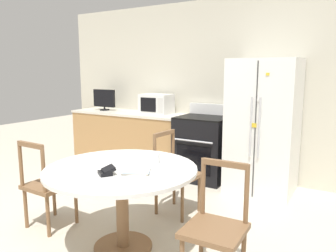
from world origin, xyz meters
TOP-DOWN VIEW (x-y plane):
  - ground_plane at (0.00, 0.00)m, footprint 14.00×14.00m
  - back_wall at (0.00, 2.65)m, footprint 5.20×0.10m
  - kitchen_counter at (-1.22, 2.29)m, footprint 1.98×0.64m
  - refrigerator at (1.00, 2.21)m, footprint 0.82×0.76m
  - oven_range at (0.14, 2.26)m, footprint 0.71×0.68m
  - microwave at (-0.72, 2.34)m, footprint 0.48×0.35m
  - countertop_tv at (-1.73, 2.27)m, footprint 0.44×0.16m
  - dining_table at (0.33, 0.14)m, footprint 1.31×1.31m
  - dining_chair_far at (0.36, 1.04)m, footprint 0.46×0.46m
  - dining_chair_left at (-0.58, 0.09)m, footprint 0.43×0.43m
  - dining_chair_right at (1.22, 0.10)m, footprint 0.43×0.43m
  - candle_glass at (0.51, 0.39)m, footprint 0.09×0.09m
  - wallet at (0.35, -0.08)m, footprint 0.17×0.17m
  - mail_stack at (0.50, 0.14)m, footprint 0.34×0.37m

SIDE VIEW (x-z plane):
  - ground_plane at x=0.00m, z-range 0.00..0.00m
  - dining_chair_far at x=0.36m, z-range -0.02..0.89m
  - dining_chair_left at x=-0.58m, z-range -0.02..0.89m
  - dining_chair_right at x=1.22m, z-range -0.02..0.89m
  - kitchen_counter at x=-1.22m, z-range 0.00..0.90m
  - oven_range at x=0.14m, z-range -0.07..1.01m
  - dining_table at x=0.33m, z-range 0.24..0.99m
  - mail_stack at x=0.50m, z-range 0.75..0.77m
  - wallet at x=0.35m, z-range 0.74..0.81m
  - candle_glass at x=0.51m, z-range 0.74..0.83m
  - refrigerator at x=1.00m, z-range 0.00..1.72m
  - microwave at x=-0.72m, z-range 0.90..1.21m
  - countertop_tv at x=-1.73m, z-range 0.91..1.27m
  - back_wall at x=0.00m, z-range 0.00..2.60m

